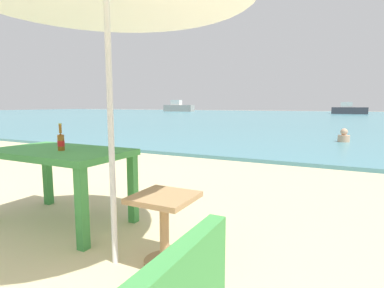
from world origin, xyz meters
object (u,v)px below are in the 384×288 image
(picnic_table_green, at_px, (60,160))
(swimmer_person, at_px, (344,137))
(side_table_wood, at_px, (164,219))
(boat_cargo_ship, at_px, (349,110))
(beer_bottle_amber, at_px, (61,141))
(boat_ferry, at_px, (178,107))

(picnic_table_green, height_order, swimmer_person, picnic_table_green)
(side_table_wood, distance_m, boat_cargo_ship, 39.25)
(beer_bottle_amber, height_order, side_table_wood, beer_bottle_amber)
(swimmer_person, distance_m, boat_ferry, 41.82)
(side_table_wood, relative_size, boat_ferry, 0.11)
(side_table_wood, bearing_deg, boat_cargo_ship, 87.78)
(picnic_table_green, bearing_deg, swimmer_person, 72.81)
(beer_bottle_amber, distance_m, swimmer_person, 8.62)
(boat_cargo_ship, bearing_deg, side_table_wood, -92.22)
(boat_ferry, bearing_deg, boat_cargo_ship, -6.92)
(boat_cargo_ship, bearing_deg, beer_bottle_amber, -94.12)
(picnic_table_green, height_order, beer_bottle_amber, beer_bottle_amber)
(side_table_wood, xyz_separation_m, swimmer_person, (1.17, 8.43, -0.11))
(picnic_table_green, relative_size, boat_ferry, 0.28)
(beer_bottle_amber, distance_m, boat_ferry, 47.53)
(side_table_wood, bearing_deg, beer_bottle_amber, 171.51)
(boat_cargo_ship, bearing_deg, boat_ferry, 173.08)
(beer_bottle_amber, distance_m, side_table_wood, 1.40)
(side_table_wood, bearing_deg, swimmer_person, 82.12)
(swimmer_person, bearing_deg, picnic_table_green, -107.19)
(swimmer_person, xyz_separation_m, boat_cargo_ship, (0.35, 30.79, 0.35))
(beer_bottle_amber, relative_size, side_table_wood, 0.49)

